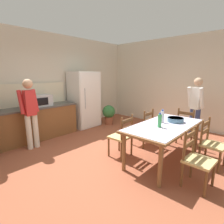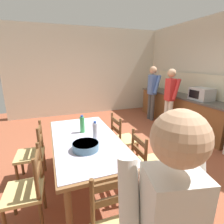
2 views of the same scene
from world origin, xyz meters
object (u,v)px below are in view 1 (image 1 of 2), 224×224
Objects in this scene: chair_side_far_right at (143,128)px; bottle_off_centre at (162,117)px; chair_side_far_left at (122,137)px; chair_head_end at (187,127)px; serving_bowl at (176,120)px; chair_side_near_left at (197,160)px; person_at_counter at (30,110)px; potted_plant at (109,113)px; microwave at (41,101)px; bottle_near_centre at (160,121)px; refrigerator at (84,100)px; person_by_table at (196,105)px; chair_side_near_right at (211,144)px; dining_table at (165,129)px.

bottle_off_centre is at bearing 63.61° from chair_side_far_right.
chair_side_far_left is (-0.83, 0.00, 0.00)m from chair_side_far_right.
chair_side_far_right is 1.00× the size of chair_head_end.
chair_side_far_right and chair_side_far_left have the same top height.
chair_side_near_left reaches higher than serving_bowl.
person_at_counter reaches higher than potted_plant.
chair_side_far_left is at bearing -76.56° from microwave.
bottle_near_centre reaches higher than chair_side_far_left.
refrigerator is 1.10× the size of person_by_table.
chair_side_near_right is 0.56× the size of person_by_table.
chair_side_far_left reaches higher than dining_table.
dining_table is 0.89m from chair_side_near_right.
microwave reaches higher than chair_head_end.
microwave is 1.85× the size of bottle_off_centre.
person_at_counter reaches higher than chair_side_far_left.
dining_table is 2.05× the size of chair_side_near_left.
chair_side_far_left is 1.00× the size of chair_head_end.
serving_bowl is at bearing 15.14° from person_by_table.
person_by_table reaches higher than chair_side_near_left.
bottle_near_centre is (0.74, -3.10, -0.14)m from microwave.
bottle_off_centre is at bearing -97.53° from refrigerator.
refrigerator reaches higher than microwave.
chair_side_far_right is (0.33, 0.63, -0.45)m from bottle_off_centre.
chair_side_near_left is at bearing -81.76° from microwave.
bottle_off_centre is (-0.39, -2.97, -0.01)m from refrigerator.
bottle_off_centre is 0.84× the size of serving_bowl.
dining_table is at bearing -98.95° from refrigerator.
bottle_off_centre is 0.30× the size of chair_side_near_right.
chair_side_near_right is at bearing 133.44° from chair_head_end.
potted_plant is (2.17, -0.45, -0.65)m from microwave.
chair_head_end is at bearing -0.21° from dining_table.
serving_bowl is at bearing -107.81° from potted_plant.
microwave is 0.27× the size of dining_table.
bottle_off_centre is at bearing 8.54° from person_by_table.
person_at_counter is at bearing 123.30° from chair_side_near_right.
person_by_table is at bearing 2.57° from serving_bowl.
chair_side_near_left is 1.00× the size of chair_side_far_left.
bottle_off_centre is (0.33, 0.11, 0.00)m from bottle_near_centre.
refrigerator reaches higher than bottle_off_centre.
chair_side_near_right is 1.49m from chair_side_far_right.
potted_plant is at bearing -11.63° from microwave.
bottle_off_centre is at bearing -113.55° from potted_plant.
bottle_near_centre is at bearing 179.78° from dining_table.
person_at_counter is 2.44× the size of potted_plant.
person_at_counter is at bearing -61.10° from chair_side_far_left.
microwave is at bearing 112.32° from serving_bowl.
bottle_near_centre is at bearing -76.51° from microwave.
potted_plant is at bearing -65.27° from person_by_table.
person_by_table reaches higher than bottle_off_centre.
dining_table is at bearing 61.55° from chair_side_far_right.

